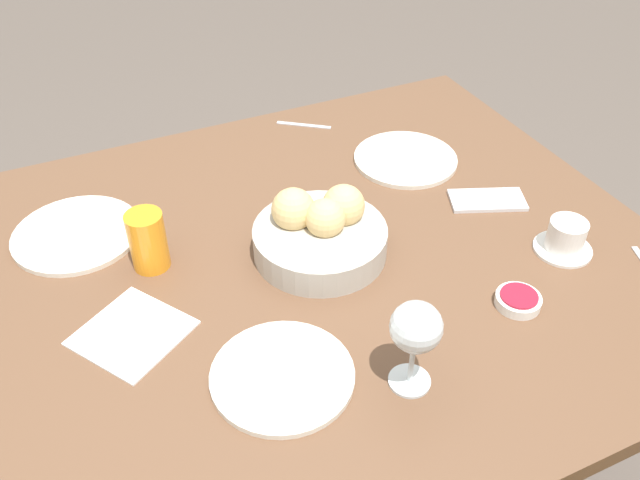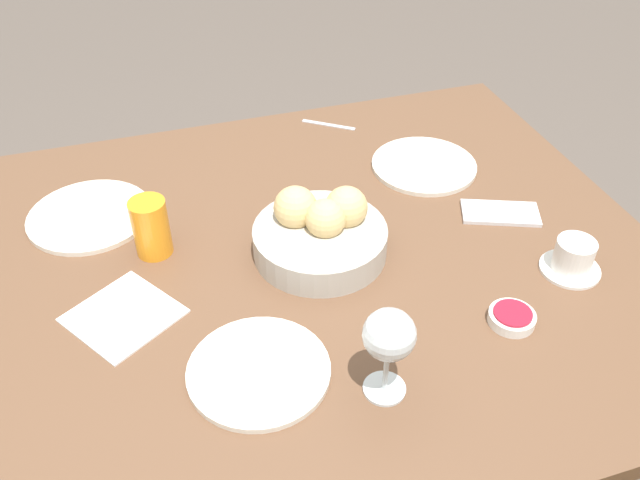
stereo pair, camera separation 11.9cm
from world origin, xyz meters
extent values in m
cube|color=brown|center=(0.00, 0.00, 0.75)|extent=(1.37, 1.08, 0.03)
cube|color=brown|center=(-0.63, -0.49, 0.37)|extent=(0.06, 0.06, 0.73)
cylinder|color=#B2ADA3|center=(-0.06, -0.01, 0.79)|extent=(0.24, 0.24, 0.05)
sphere|color=#DBB775|center=(-0.07, -0.01, 0.84)|extent=(0.07, 0.07, 0.07)
sphere|color=#DBB775|center=(-0.03, -0.05, 0.85)|extent=(0.08, 0.08, 0.08)
sphere|color=#DBB775|center=(-0.12, -0.03, 0.84)|extent=(0.08, 0.08, 0.08)
cylinder|color=silver|center=(-0.37, -0.22, 0.77)|extent=(0.23, 0.23, 0.01)
cylinder|color=silver|center=(0.33, -0.25, 0.77)|extent=(0.24, 0.24, 0.01)
cylinder|color=silver|center=(0.11, 0.23, 0.77)|extent=(0.22, 0.22, 0.01)
cylinder|color=orange|center=(0.22, -0.11, 0.82)|extent=(0.07, 0.07, 0.11)
cylinder|color=silver|center=(-0.06, 0.32, 0.77)|extent=(0.06, 0.06, 0.00)
cylinder|color=silver|center=(-0.06, 0.32, 0.81)|extent=(0.01, 0.01, 0.07)
sphere|color=silver|center=(-0.06, 0.32, 0.88)|extent=(0.08, 0.08, 0.08)
cylinder|color=white|center=(-0.47, 0.17, 0.77)|extent=(0.11, 0.11, 0.01)
cylinder|color=white|center=(-0.47, 0.17, 0.80)|extent=(0.07, 0.07, 0.06)
cylinder|color=white|center=(-0.31, 0.25, 0.78)|extent=(0.08, 0.08, 0.02)
cylinder|color=#A3192D|center=(-0.31, 0.25, 0.79)|extent=(0.06, 0.06, 0.00)
cube|color=#B7B7BC|center=(-0.23, -0.45, 0.77)|extent=(0.11, 0.09, 0.00)
cube|color=white|center=(0.29, 0.05, 0.77)|extent=(0.21, 0.21, 0.00)
cube|color=silver|center=(-0.44, -0.01, 0.77)|extent=(0.17, 0.12, 0.01)
camera|label=1|loc=(0.33, 0.86, 1.57)|focal=38.00mm
camera|label=2|loc=(0.22, 0.90, 1.57)|focal=38.00mm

